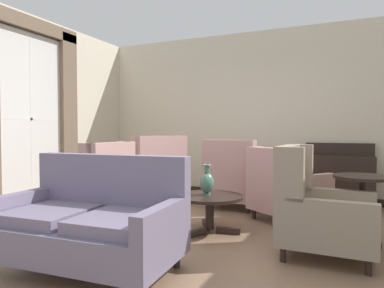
% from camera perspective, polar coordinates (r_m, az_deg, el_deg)
% --- Properties ---
extents(ground, '(8.52, 8.52, 0.00)m').
position_cam_1_polar(ground, '(3.81, 1.71, -16.00)').
color(ground, '#896B51').
extents(wall_back, '(6.25, 0.08, 2.95)m').
position_cam_1_polar(wall_back, '(6.32, 11.29, 4.71)').
color(wall_back, beige).
rests_on(wall_back, ground).
extents(wall_left, '(0.08, 3.93, 2.95)m').
position_cam_1_polar(wall_left, '(6.09, -22.69, 4.69)').
color(wall_left, beige).
rests_on(wall_left, ground).
extents(baseboard_back, '(6.09, 0.03, 0.12)m').
position_cam_1_polar(baseboard_back, '(6.36, 11.09, -8.12)').
color(baseboard_back, black).
rests_on(baseboard_back, ground).
extents(window_with_curtains, '(0.12, 1.79, 2.85)m').
position_cam_1_polar(window_with_curtains, '(5.76, -24.81, 5.32)').
color(window_with_curtains, silver).
extents(coffee_table, '(0.78, 0.78, 0.44)m').
position_cam_1_polar(coffee_table, '(4.12, 2.93, -9.62)').
color(coffee_table, black).
rests_on(coffee_table, ground).
extents(porcelain_vase, '(0.17, 0.17, 0.36)m').
position_cam_1_polar(porcelain_vase, '(4.09, 2.46, -6.26)').
color(porcelain_vase, '#4C7A66').
rests_on(porcelain_vase, coffee_table).
extents(settee, '(1.60, 0.93, 0.97)m').
position_cam_1_polar(settee, '(3.18, -16.28, -12.31)').
color(settee, slate).
rests_on(settee, ground).
extents(armchair_near_window, '(0.88, 0.77, 1.05)m').
position_cam_1_polar(armchair_near_window, '(3.55, 19.75, -10.18)').
color(armchair_near_window, gray).
rests_on(armchair_near_window, ground).
extents(armchair_far_left, '(0.78, 0.89, 1.06)m').
position_cam_1_polar(armchair_far_left, '(5.44, 6.79, -5.77)').
color(armchair_far_left, tan).
rests_on(armchair_far_left, ground).
extents(armchair_back_corner, '(1.11, 1.16, 0.97)m').
position_cam_1_polar(armchair_back_corner, '(4.79, 15.08, -7.20)').
color(armchair_back_corner, tan).
rests_on(armchair_back_corner, ground).
extents(armchair_foreground_right, '(1.15, 1.14, 1.12)m').
position_cam_1_polar(armchair_foreground_right, '(5.42, -6.55, -5.64)').
color(armchair_foreground_right, tan).
rests_on(armchair_foreground_right, ground).
extents(armchair_beside_settee, '(0.85, 0.82, 1.05)m').
position_cam_1_polar(armchair_beside_settee, '(4.70, -15.56, -7.09)').
color(armchair_beside_settee, tan).
rests_on(armchair_beside_settee, ground).
extents(side_table, '(0.58, 0.58, 0.73)m').
position_cam_1_polar(side_table, '(4.05, 26.15, -8.68)').
color(side_table, black).
rests_on(side_table, ground).
extents(sideboard, '(1.02, 0.37, 1.00)m').
position_cam_1_polar(sideboard, '(5.92, 22.92, -5.08)').
color(sideboard, black).
rests_on(sideboard, ground).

